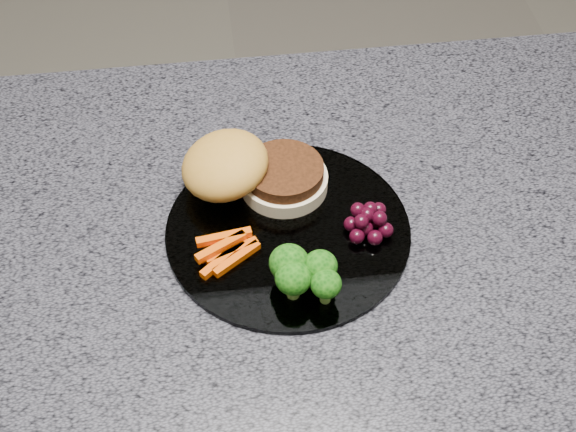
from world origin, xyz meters
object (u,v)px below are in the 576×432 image
object	(u,v)px
burger	(246,172)
grape_bunch	(369,221)
island_cabinet	(301,429)
plate	(288,230)

from	to	relation	value
burger	grape_bunch	bearing A→B (deg)	-39.33
island_cabinet	grape_bunch	distance (m)	0.49
plate	burger	bearing A→B (deg)	119.53
plate	grape_bunch	world-z (taller)	grape_bunch
plate	burger	world-z (taller)	burger
island_cabinet	plate	xyz separation A→B (m)	(-0.02, -0.01, 0.47)
island_cabinet	burger	bearing A→B (deg)	133.39
island_cabinet	plate	size ratio (longest dim) A/B	4.62
island_cabinet	plate	bearing A→B (deg)	-166.16
burger	grape_bunch	size ratio (longest dim) A/B	3.15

